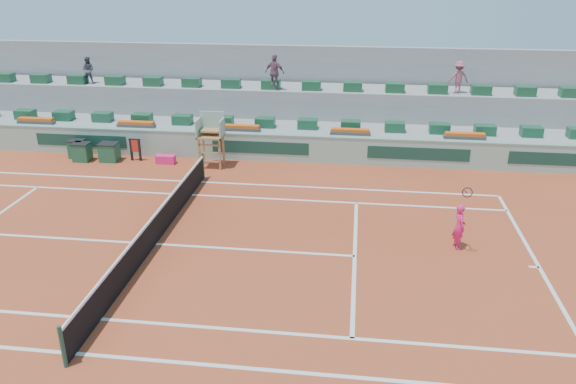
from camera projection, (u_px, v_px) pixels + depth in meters
The scene contains 20 objects.
ground at pixel (156, 244), 18.11m from camera, with size 90.00×90.00×0.00m, color #993A1D.
seating_tier_lower at pixel (228, 132), 27.68m from camera, with size 36.00×4.00×1.20m, color #999996.
seating_tier_upper at pixel (235, 110), 28.87m from camera, with size 36.00×2.40×2.60m, color #999996.
stadium_back_wall at pixel (240, 86), 29.99m from camera, with size 36.00×0.40×4.40m, color #999996.
player_bag at pixel (166, 159), 25.18m from camera, with size 0.85×0.38×0.38m, color #FF2174.
spectator_left at pixel (88, 70), 28.56m from camera, with size 0.66×0.51×1.35m, color #4D4D5A.
spectator_mid at pixel (275, 72), 27.01m from camera, with size 1.00×0.42×1.71m, color #7B5264.
spectator_right at pixel (458, 77), 26.41m from camera, with size 0.97×0.56×1.51m, color #A05060.
court_lines at pixel (156, 244), 18.11m from camera, with size 23.89×11.09×0.01m.
tennis_net at pixel (154, 230), 17.91m from camera, with size 0.10×11.97×1.10m.
advertising_hoarding at pixel (218, 145), 25.65m from camera, with size 36.00×0.34×1.26m.
umpire_chair at pixel (211, 132), 24.38m from camera, with size 1.10×0.90×2.40m.
seat_row_lower at pixel (223, 121), 26.54m from camera, with size 32.90×0.60×0.44m.
seat_row_upper at pixel (231, 83), 27.74m from camera, with size 32.90×0.60×0.44m.
flower_planters at pixel (188, 126), 26.01m from camera, with size 26.80×0.36×0.28m.
drink_cooler_a at pixel (109, 152), 25.41m from camera, with size 0.84×0.72×0.84m.
drink_cooler_b at pixel (82, 152), 25.42m from camera, with size 0.76×0.66×0.84m.
drink_cooler_c at pixel (77, 149), 25.85m from camera, with size 0.70×0.61×0.84m.
towel_rack at pixel (135, 148), 25.38m from camera, with size 0.54×0.09×1.03m.
tennis_player at pixel (459, 226), 17.61m from camera, with size 0.46×0.87×2.28m.
Camera 1 is at (6.25, -15.41, 8.53)m, focal length 35.00 mm.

